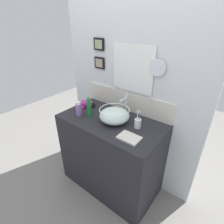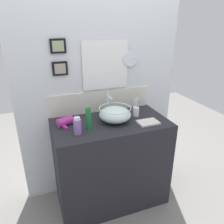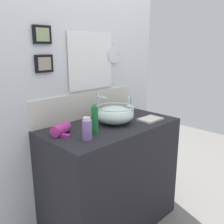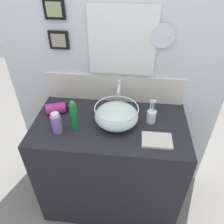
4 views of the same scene
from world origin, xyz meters
The scene contains 10 objects.
ground_plane centered at (0.00, 0.00, 0.00)m, with size 6.00×6.00×0.00m, color gray.
vanity_counter centered at (0.00, 0.00, 0.46)m, with size 1.10×0.60×0.91m, color #232328.
back_panel centered at (0.00, 0.33, 1.27)m, with size 1.70×0.10×2.55m.
glass_bowl_sink centered at (0.04, 0.00, 0.99)m, with size 0.30×0.30×0.14m.
faucet centered at (0.04, 0.19, 1.05)m, with size 0.02×0.12×0.23m.
hair_drier centered at (-0.40, 0.08, 0.95)m, with size 0.20×0.18×0.08m.
toothbrush_cup centered at (0.29, 0.05, 0.96)m, with size 0.06×0.06×0.19m.
soap_dispenser centered at (-0.34, -0.12, 0.99)m, with size 0.07×0.07×0.15m.
shampoo_bottle centered at (-0.23, -0.08, 1.02)m, with size 0.05×0.05×0.22m.
hand_towel centered at (0.32, -0.15, 0.92)m, with size 0.19×0.14×0.02m, color silver.
Camera 3 is at (-1.33, -1.36, 1.51)m, focal length 40.00 mm.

